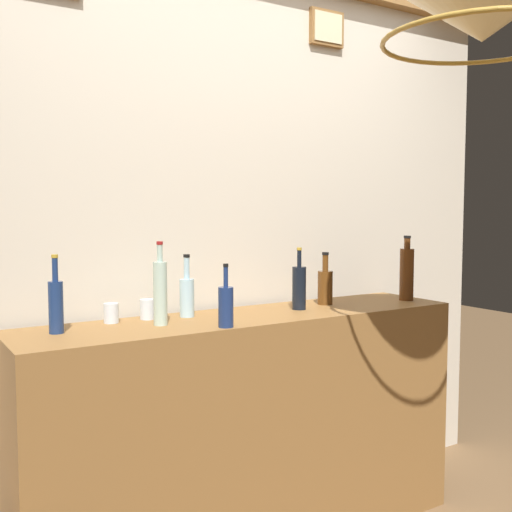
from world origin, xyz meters
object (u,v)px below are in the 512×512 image
liquor_bottle_vodka (407,273)px  liquor_bottle_sherry (160,291)px  liquor_bottle_brandy (56,304)px  glass_tumbler_rocks (111,313)px  glass_tumbler_highball (147,309)px  liquor_bottle_gin (299,287)px  liquor_bottle_port (187,295)px  pendant_lamp (483,9)px  liquor_bottle_vermouth (325,286)px  liquor_bottle_bourbon (226,305)px

liquor_bottle_vodka → liquor_bottle_sherry: size_ratio=0.98×
liquor_bottle_vodka → liquor_bottle_brandy: 1.64m
liquor_bottle_sherry → glass_tumbler_rocks: liquor_bottle_sherry is taller
liquor_bottle_sherry → liquor_bottle_vodka: bearing=-2.0°
liquor_bottle_vodka → liquor_bottle_sherry: bearing=178.0°
liquor_bottle_sherry → glass_tumbler_highball: bearing=88.2°
liquor_bottle_vodka → liquor_bottle_gin: 0.60m
liquor_bottle_gin → liquor_bottle_port: bearing=169.1°
liquor_bottle_port → pendant_lamp: (0.55, -0.97, 0.97)m
liquor_bottle_vermouth → liquor_bottle_sherry: (-0.85, -0.07, 0.04)m
liquor_bottle_bourbon → liquor_bottle_vermouth: size_ratio=0.98×
liquor_bottle_bourbon → liquor_bottle_vermouth: (0.66, 0.23, 0.01)m
liquor_bottle_sherry → liquor_bottle_bourbon: bearing=-41.2°
liquor_bottle_sherry → glass_tumbler_highball: size_ratio=3.96×
glass_tumbler_rocks → pendant_lamp: bearing=-49.6°
liquor_bottle_gin → glass_tumbler_highball: (-0.66, 0.13, -0.06)m
liquor_bottle_vodka → pendant_lamp: 1.35m
liquor_bottle_brandy → liquor_bottle_vodka: bearing=-3.4°
liquor_bottle_bourbon → liquor_bottle_port: bearing=95.7°
liquor_bottle_gin → liquor_bottle_brandy: bearing=177.8°
liquor_bottle_vermouth → glass_tumbler_highball: size_ratio=3.01×
liquor_bottle_bourbon → liquor_bottle_sherry: 0.26m
liquor_bottle_vermouth → liquor_bottle_gin: liquor_bottle_gin is taller
liquor_bottle_bourbon → liquor_bottle_gin: 0.50m
liquor_bottle_bourbon → liquor_bottle_brandy: (-0.57, 0.22, 0.02)m
liquor_bottle_vodka → liquor_bottle_brandy: size_ratio=1.11×
liquor_bottle_sherry → glass_tumbler_highball: liquor_bottle_sherry is taller
liquor_bottle_sherry → glass_tumbler_rocks: 0.22m
pendant_lamp → liquor_bottle_gin: bearing=93.6°
liquor_bottle_bourbon → liquor_bottle_gin: liquor_bottle_gin is taller
liquor_bottle_brandy → glass_tumbler_highball: bearing=13.3°
glass_tumbler_highball → liquor_bottle_sherry: bearing=-91.8°
liquor_bottle_sherry → liquor_bottle_brandy: (-0.37, 0.05, -0.03)m
glass_tumbler_rocks → liquor_bottle_bourbon: bearing=-42.8°
liquor_bottle_port → glass_tumbler_highball: bearing=168.3°
liquor_bottle_port → glass_tumbler_rocks: size_ratio=3.36×
liquor_bottle_vodka → glass_tumbler_rocks: liquor_bottle_vodka is taller
liquor_bottle_gin → pendant_lamp: size_ratio=0.44×
liquor_bottle_brandy → glass_tumbler_highball: (0.38, 0.09, -0.06)m
liquor_bottle_vermouth → liquor_bottle_port: bearing=176.3°
liquor_bottle_port → liquor_bottle_bourbon: liquor_bottle_port is taller
glass_tumbler_rocks → pendant_lamp: size_ratio=0.12×
liquor_bottle_vodka → liquor_bottle_sherry: liquor_bottle_sherry is taller
liquor_bottle_gin → liquor_bottle_brandy: liquor_bottle_brandy is taller
liquor_bottle_port → liquor_bottle_brandy: bearing=-174.0°
liquor_bottle_vodka → liquor_bottle_gin: (-0.60, 0.06, -0.03)m
liquor_bottle_vodka → glass_tumbler_highball: (-1.25, 0.19, -0.09)m
liquor_bottle_port → liquor_bottle_sherry: (-0.16, -0.11, 0.04)m
liquor_bottle_vermouth → glass_tumbler_rocks: (-0.99, 0.08, -0.05)m
glass_tumbler_highball → liquor_bottle_vodka: bearing=-8.4°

